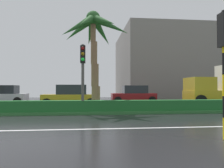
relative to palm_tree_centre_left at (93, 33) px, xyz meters
The scene contains 9 objects.
ground_plane 6.77m from the palm_tree_centre_left, 169.11° to the left, with size 90.00×42.00×0.10m, color black.
median_strip 6.62m from the palm_tree_centre_left, behind, with size 85.50×4.00×0.15m, color #2D6B33.
median_hedge 6.53m from the palm_tree_centre_left, 160.95° to the right, with size 76.50×0.70×0.60m.
palm_tree_centre_left is the anchor object (origin of this frame).
traffic_signal_median_right 2.96m from the palm_tree_centre_left, 108.26° to the right, with size 0.28×0.43×3.70m.
car_in_traffic_second 11.21m from the palm_tree_centre_left, 140.74° to the left, with size 4.30×2.02×1.72m.
car_in_traffic_third 5.88m from the palm_tree_centre_left, 114.66° to the left, with size 4.30×2.02×1.72m.
car_in_traffic_fourth 9.23m from the palm_tree_centre_left, 60.16° to the left, with size 4.30×2.02×1.72m.
building_far_right 23.84m from the palm_tree_centre_left, 55.14° to the left, with size 17.86×14.99×10.13m.
Camera 1 is at (4.26, -5.54, 1.41)m, focal length 34.45 mm.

